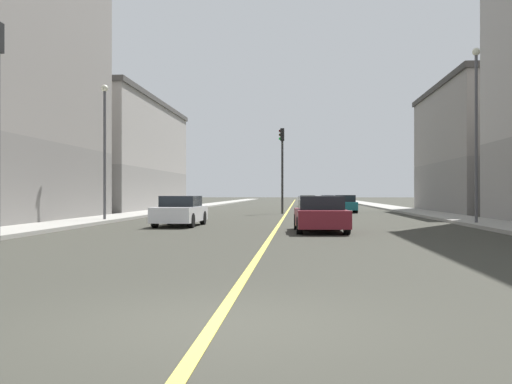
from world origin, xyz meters
name	(u,v)px	position (x,y,z in m)	size (l,w,h in m)	color
ground_plane	(214,325)	(0.00, 0.00, 0.00)	(400.00, 400.00, 0.00)	#35352D
sidewalk_left	(397,209)	(9.77, 49.00, 0.07)	(2.61, 168.00, 0.15)	#9E9B93
sidewalk_right	(183,208)	(-9.77, 49.00, 0.07)	(2.61, 168.00, 0.15)	#9E9B93
lane_center_stripe	(289,209)	(0.00, 49.00, 0.01)	(0.16, 154.00, 0.01)	#E5D14C
building_right_midblock	(95,156)	(-16.93, 45.56, 4.77)	(12.02, 23.86, 9.52)	gray
traffic_light_median_far	(282,159)	(-0.29, 37.25, 3.98)	(0.40, 0.32, 6.17)	#2D2D2D
street_lamp_left_near	(476,118)	(9.07, 21.76, 4.94)	(0.36, 0.36, 8.02)	#4C4C51
street_lamp_right_near	(105,137)	(-9.07, 23.96, 4.37)	(0.36, 0.36, 6.94)	#4C4C51
car_maroon	(320,215)	(1.78, 16.82, 0.67)	(2.08, 4.65, 1.39)	maroon
car_blue	(328,200)	(4.46, 69.51, 0.61)	(1.99, 4.65, 1.23)	#23389E
car_white	(180,211)	(-4.44, 20.52, 0.67)	(1.91, 4.47, 1.37)	white
car_silver	(331,201)	(4.41, 60.96, 0.60)	(1.90, 4.51, 1.20)	silver
car_yellow	(308,201)	(1.91, 62.34, 0.61)	(2.02, 4.26, 1.23)	gold
car_teal	(345,204)	(4.43, 40.31, 0.65)	(1.88, 4.29, 1.34)	#196670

